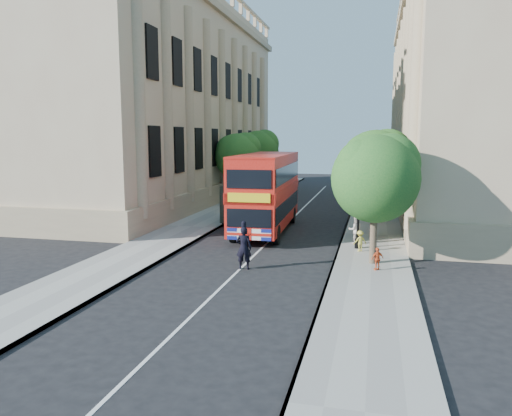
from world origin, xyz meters
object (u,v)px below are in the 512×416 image
Objects in this scene: lamp_post at (359,203)px; double_decker_bus at (266,190)px; woman_pedestrian at (355,230)px; police_constable at (244,248)px; box_van at (246,200)px.

lamp_post is 0.50× the size of double_decker_bus.
woman_pedestrian is (5.60, -2.85, -1.75)m from double_decker_bus.
police_constable is at bearing 33.82° from woman_pedestrian.
lamp_post reaches higher than woman_pedestrian.
lamp_post is 10.72m from box_van.
police_constable reaches higher than woman_pedestrian.
box_van is at bearing -82.87° from police_constable.
lamp_post reaches higher than box_van.
double_decker_bus reaches higher than police_constable.
double_decker_bus is (-5.78, 4.03, 0.12)m from lamp_post.
lamp_post is 0.91× the size of box_van.
police_constable is at bearing -86.13° from double_decker_bus.
box_van reaches higher than police_constable.
double_decker_bus reaches higher than box_van.
box_van reaches higher than woman_pedestrian.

